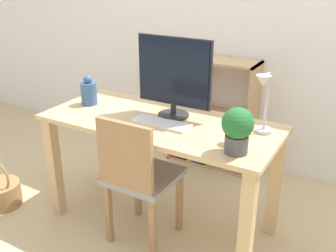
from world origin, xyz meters
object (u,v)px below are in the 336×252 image
(vase, at_px, (89,92))
(desk_lamp, at_px, (264,99))
(potted_plant, at_px, (237,129))
(bookshelf, at_px, (199,121))
(chair, at_px, (138,175))
(basket, at_px, (1,193))
(monitor, at_px, (174,75))
(keyboard, at_px, (161,123))

(vase, height_order, desk_lamp, desk_lamp)
(potted_plant, relative_size, bookshelf, 0.26)
(chair, bearing_deg, basket, -171.99)
(monitor, distance_m, chair, 0.64)
(chair, bearing_deg, desk_lamp, 26.45)
(chair, bearing_deg, vase, 155.15)
(potted_plant, height_order, bookshelf, potted_plant)
(keyboard, height_order, basket, keyboard)
(potted_plant, bearing_deg, keyboard, 166.14)
(desk_lamp, bearing_deg, monitor, 178.19)
(desk_lamp, height_order, potted_plant, desk_lamp)
(keyboard, relative_size, basket, 0.99)
(desk_lamp, relative_size, basket, 0.98)
(keyboard, distance_m, basket, 1.38)
(bookshelf, bearing_deg, keyboard, -77.31)
(vase, height_order, bookshelf, vase)
(chair, xyz_separation_m, basket, (-1.11, -0.17, -0.38))
(vase, height_order, basket, vase)
(keyboard, distance_m, chair, 0.34)
(vase, distance_m, potted_plant, 1.15)
(potted_plant, distance_m, bookshelf, 1.47)
(keyboard, height_order, bookshelf, bookshelf)
(chair, distance_m, bookshelf, 1.22)
(monitor, distance_m, potted_plant, 0.61)
(desk_lamp, height_order, basket, desk_lamp)
(keyboard, relative_size, chair, 0.42)
(potted_plant, height_order, chair, potted_plant)
(potted_plant, relative_size, basket, 0.66)
(desk_lamp, xyz_separation_m, chair, (-0.62, -0.32, -0.49))
(vase, bearing_deg, desk_lamp, 3.40)
(basket, bearing_deg, keyboard, 16.77)
(keyboard, xyz_separation_m, chair, (-0.06, -0.18, -0.28))
(monitor, xyz_separation_m, desk_lamp, (0.57, -0.02, -0.05))
(vase, relative_size, desk_lamp, 0.56)
(keyboard, relative_size, vase, 1.79)
(desk_lamp, bearing_deg, potted_plant, -99.18)
(potted_plant, bearing_deg, chair, -174.97)
(desk_lamp, bearing_deg, vase, -176.60)
(chair, relative_size, bookshelf, 0.92)
(monitor, xyz_separation_m, potted_plant, (0.52, -0.29, -0.14))
(keyboard, xyz_separation_m, potted_plant, (0.52, -0.13, 0.13))
(potted_plant, bearing_deg, vase, 170.09)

